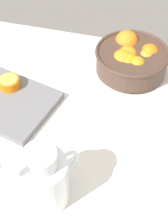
% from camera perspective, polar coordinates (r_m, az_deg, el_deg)
% --- Properties ---
extents(ground_plane, '(1.48, 0.95, 0.03)m').
position_cam_1_polar(ground_plane, '(1.08, -1.69, -2.97)').
color(ground_plane, white).
extents(fruit_bowl, '(0.26, 0.26, 0.12)m').
position_cam_1_polar(fruit_bowl, '(1.22, 7.96, 8.75)').
color(fruit_bowl, '#473328').
rests_on(fruit_bowl, ground_plane).
extents(juice_pitcher, '(0.13, 0.16, 0.20)m').
position_cam_1_polar(juice_pitcher, '(0.88, -6.66, -11.42)').
color(juice_pitcher, white).
rests_on(juice_pitcher, ground_plane).
extents(cutting_board, '(0.37, 0.31, 0.02)m').
position_cam_1_polar(cutting_board, '(1.15, -13.22, 1.84)').
color(cutting_board, slate).
rests_on(cutting_board, ground_plane).
extents(orange_half_0, '(0.07, 0.07, 0.03)m').
position_cam_1_polar(orange_half_0, '(1.17, -12.40, 4.82)').
color(orange_half_0, orange).
rests_on(orange_half_0, cutting_board).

